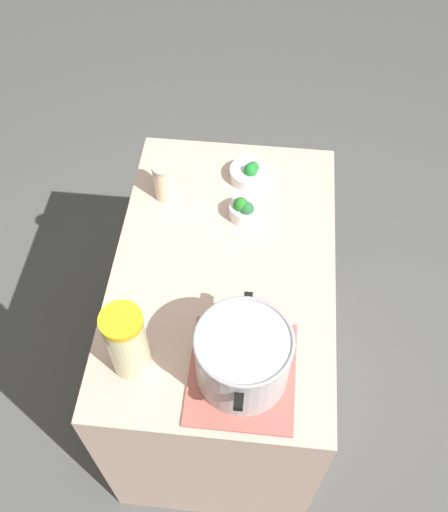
# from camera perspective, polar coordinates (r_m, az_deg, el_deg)

# --- Properties ---
(ground_plane) EXTENTS (8.00, 8.00, 0.00)m
(ground_plane) POSITION_cam_1_polar(r_m,az_deg,el_deg) (2.66, 0.00, -12.13)
(ground_plane) COLOR #525352
(counter_slab) EXTENTS (1.12, 0.71, 0.91)m
(counter_slab) POSITION_cam_1_polar(r_m,az_deg,el_deg) (2.25, 0.00, -7.51)
(counter_slab) COLOR #C9A696
(counter_slab) RESTS_ON ground_plane
(dish_cloth) EXTENTS (0.34, 0.30, 0.01)m
(dish_cloth) POSITION_cam_1_polar(r_m,az_deg,el_deg) (1.67, 1.79, -11.44)
(dish_cloth) COLOR #B35B53
(dish_cloth) RESTS_ON counter_slab
(cooking_pot) EXTENTS (0.33, 0.26, 0.20)m
(cooking_pot) POSITION_cam_1_polar(r_m,az_deg,el_deg) (1.57, 1.89, -9.83)
(cooking_pot) COLOR #B7B7BC
(cooking_pot) RESTS_ON dish_cloth
(lemonade_pitcher) EXTENTS (0.11, 0.11, 0.26)m
(lemonade_pitcher) POSITION_cam_1_polar(r_m,az_deg,el_deg) (1.59, -9.53, -8.37)
(lemonade_pitcher) COLOR beige
(lemonade_pitcher) RESTS_ON counter_slab
(mason_jar) EXTENTS (0.08, 0.08, 0.15)m
(mason_jar) POSITION_cam_1_polar(r_m,az_deg,el_deg) (2.00, -5.85, 7.38)
(mason_jar) COLOR beige
(mason_jar) RESTS_ON counter_slab
(broccoli_bowl_front) EXTENTS (0.14, 0.14, 0.08)m
(broccoli_bowl_front) POSITION_cam_1_polar(r_m,az_deg,el_deg) (2.09, 2.51, 8.19)
(broccoli_bowl_front) COLOR silver
(broccoli_bowl_front) RESTS_ON counter_slab
(broccoli_bowl_center) EXTENTS (0.10, 0.10, 0.09)m
(broccoli_bowl_center) POSITION_cam_1_polar(r_m,az_deg,el_deg) (1.96, 1.97, 4.59)
(broccoli_bowl_center) COLOR silver
(broccoli_bowl_center) RESTS_ON counter_slab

